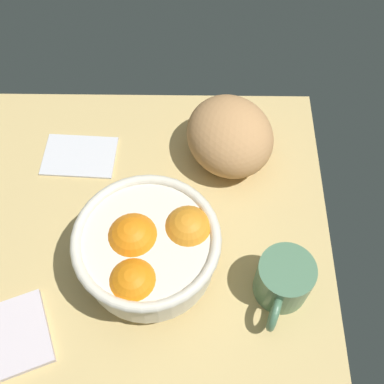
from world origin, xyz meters
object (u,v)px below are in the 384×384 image
(napkin_spare, at_px, (79,155))
(mug, at_px, (283,281))
(fruit_bowl, at_px, (149,249))
(bread_loaf, at_px, (230,136))
(napkin_folded, at_px, (0,341))

(napkin_spare, height_order, mug, mug)
(fruit_bowl, distance_m, napkin_spare, 0.27)
(napkin_spare, bearing_deg, mug, 143.98)
(fruit_bowl, height_order, bread_loaf, fruit_bowl)
(fruit_bowl, xyz_separation_m, napkin_spare, (0.15, -0.22, -0.07))
(napkin_spare, distance_m, mug, 0.43)
(bread_loaf, xyz_separation_m, napkin_spare, (0.27, 0.01, -0.05))
(napkin_folded, xyz_separation_m, napkin_spare, (-0.07, -0.34, -0.00))
(fruit_bowl, xyz_separation_m, napkin_folded, (0.22, 0.12, -0.07))
(fruit_bowl, distance_m, mug, 0.21)
(bread_loaf, bearing_deg, napkin_folded, 44.89)
(napkin_spare, xyz_separation_m, mug, (-0.35, 0.25, 0.04))
(bread_loaf, height_order, napkin_spare, bread_loaf)
(bread_loaf, distance_m, mug, 0.27)
(mug, bearing_deg, napkin_spare, -36.02)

